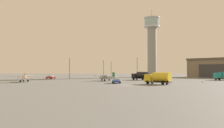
{
  "coord_description": "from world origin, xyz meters",
  "views": [
    {
      "loc": [
        -4.53,
        -54.51,
        3.52
      ],
      "look_at": [
        -3.92,
        32.26,
        6.01
      ],
      "focal_mm": 36.22,
      "sensor_mm": 36.0,
      "label": 1
    }
  ],
  "objects": [
    {
      "name": "hangar",
      "position": [
        52.32,
        61.89,
        4.91
      ],
      "size": [
        34.44,
        33.48,
        9.77
      ],
      "rotation": [
        0.0,
        0.0,
        -2.27
      ],
      "color": "#7A6B56",
      "rests_on": "ground_plane"
    },
    {
      "name": "truck_fuel_tanker_black",
      "position": [
        6.53,
        28.48,
        1.66
      ],
      "size": [
        6.12,
        5.62,
        3.04
      ],
      "rotation": [
        0.0,
        0.0,
        2.45
      ],
      "color": "#38383D",
      "rests_on": "ground_plane"
    },
    {
      "name": "light_post_east",
      "position": [
        6.72,
        40.17,
        5.47
      ],
      "size": [
        0.44,
        0.44,
        9.24
      ],
      "color": "#38383D",
      "rests_on": "ground_plane"
    },
    {
      "name": "traffic_cone_near_left",
      "position": [
        22.47,
        11.62,
        0.31
      ],
      "size": [
        0.36,
        0.36,
        0.63
      ],
      "color": "black",
      "rests_on": "ground_plane"
    },
    {
      "name": "ground_plane",
      "position": [
        0.0,
        0.0,
        0.0
      ],
      "size": [
        400.0,
        400.0,
        0.0
      ],
      "primitive_type": "plane",
      "color": "#60605E"
    },
    {
      "name": "airplane_silver",
      "position": [
        -5.76,
        22.26,
        1.37
      ],
      "size": [
        8.09,
        7.98,
        2.94
      ],
      "rotation": [
        0.0,
        0.0,
        2.35
      ],
      "color": "#B7BABF",
      "rests_on": "ground_plane"
    },
    {
      "name": "light_post_north",
      "position": [
        -21.75,
        40.5,
        5.33
      ],
      "size": [
        0.44,
        0.44,
        8.98
      ],
      "color": "#38383D",
      "rests_on": "ground_plane"
    },
    {
      "name": "car_red",
      "position": [
        -29.71,
        41.06,
        0.74
      ],
      "size": [
        4.61,
        3.96,
        1.37
      ],
      "rotation": [
        0.0,
        0.0,
        2.54
      ],
      "color": "red",
      "rests_on": "ground_plane"
    },
    {
      "name": "truck_fuel_tanker_yellow",
      "position": [
        7.57,
        2.27,
        1.67
      ],
      "size": [
        6.5,
        6.23,
        3.04
      ],
      "rotation": [
        0.0,
        0.0,
        2.4
      ],
      "color": "#38383D",
      "rests_on": "ground_plane"
    },
    {
      "name": "car_blue",
      "position": [
        -2.93,
        7.49,
        0.74
      ],
      "size": [
        2.44,
        4.4,
        1.37
      ],
      "rotation": [
        0.0,
        0.0,
        1.6
      ],
      "color": "#2847A8",
      "rests_on": "ground_plane"
    },
    {
      "name": "airplane_white",
      "position": [
        -30.7,
        14.16,
        1.33
      ],
      "size": [
        9.35,
        7.44,
        2.85
      ],
      "rotation": [
        0.0,
        0.0,
        2.0
      ],
      "color": "white",
      "rests_on": "ground_plane"
    },
    {
      "name": "light_post_centre",
      "position": [
        -4.21,
        47.18,
        4.8
      ],
      "size": [
        0.44,
        0.44,
        7.97
      ],
      "color": "#38383D",
      "rests_on": "ground_plane"
    },
    {
      "name": "control_tower",
      "position": [
        18.41,
        69.3,
        19.61
      ],
      "size": [
        8.77,
        8.77,
        36.86
      ],
      "color": "gray",
      "rests_on": "ground_plane"
    },
    {
      "name": "light_post_west",
      "position": [
        -7.79,
        53.67,
        5.16
      ],
      "size": [
        0.44,
        0.44,
        8.66
      ],
      "color": "#38383D",
      "rests_on": "ground_plane"
    },
    {
      "name": "truck_box_teal",
      "position": [
        36.27,
        26.4,
        1.7
      ],
      "size": [
        6.71,
        3.66,
        3.03
      ],
      "rotation": [
        0.0,
        0.0,
        3.26
      ],
      "color": "#38383D",
      "rests_on": "ground_plane"
    }
  ]
}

